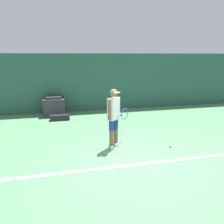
# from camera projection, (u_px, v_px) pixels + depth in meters

# --- Properties ---
(ground_plane) EXTENTS (24.00, 24.00, 0.00)m
(ground_plane) POSITION_uv_depth(u_px,v_px,m) (134.00, 159.00, 5.55)
(ground_plane) COLOR #518C5B
(back_wall) EXTENTS (24.00, 0.10, 2.64)m
(back_wall) POSITION_uv_depth(u_px,v_px,m) (98.00, 82.00, 10.24)
(back_wall) COLOR #2D564C
(back_wall) RESTS_ON ground_plane
(court_baseline) EXTENTS (21.60, 0.10, 0.01)m
(court_baseline) POSITION_uv_depth(u_px,v_px,m) (138.00, 164.00, 5.26)
(court_baseline) COLOR white
(court_baseline) RESTS_ON ground_plane
(tennis_player) EXTENTS (0.76, 0.69, 1.68)m
(tennis_player) POSITION_uv_depth(u_px,v_px,m) (114.00, 115.00, 6.10)
(tennis_player) COLOR brown
(tennis_player) RESTS_ON ground_plane
(tennis_ball) EXTENTS (0.07, 0.07, 0.07)m
(tennis_ball) POSITION_uv_depth(u_px,v_px,m) (170.00, 146.00, 6.25)
(tennis_ball) COLOR #D1E533
(tennis_ball) RESTS_ON ground_plane
(covered_chair) EXTENTS (0.91, 0.76, 0.84)m
(covered_chair) POSITION_uv_depth(u_px,v_px,m) (54.00, 106.00, 9.57)
(covered_chair) COLOR #333338
(covered_chair) RESTS_ON ground_plane
(equipment_bag) EXTENTS (0.77, 0.25, 0.22)m
(equipment_bag) POSITION_uv_depth(u_px,v_px,m) (60.00, 118.00, 8.86)
(equipment_bag) COLOR black
(equipment_bag) RESTS_ON ground_plane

